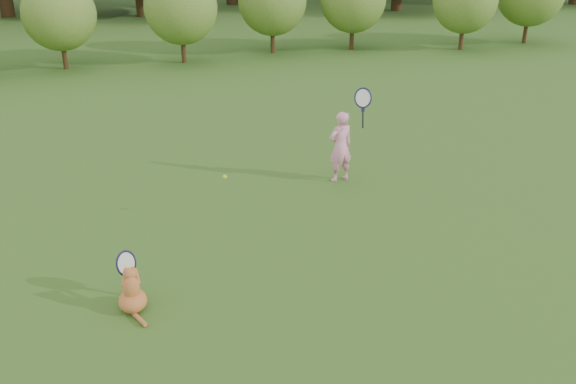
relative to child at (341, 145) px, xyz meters
name	(u,v)px	position (x,y,z in m)	size (l,w,h in m)	color
ground	(289,269)	(-1.59, -2.65, -0.62)	(100.00, 100.00, 0.00)	#244E16
shrub_row	(177,15)	(-1.59, 10.35, 0.78)	(28.00, 3.00, 2.80)	#426C21
child	(341,145)	(0.00, 0.00, 0.00)	(0.70, 0.48, 1.77)	pink
cat	(131,287)	(-3.51, -3.05, -0.35)	(0.38, 0.75, 0.73)	#B46522
tennis_ball	(225,177)	(-2.11, -1.05, 0.06)	(0.06, 0.06, 0.06)	#C3DE1A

